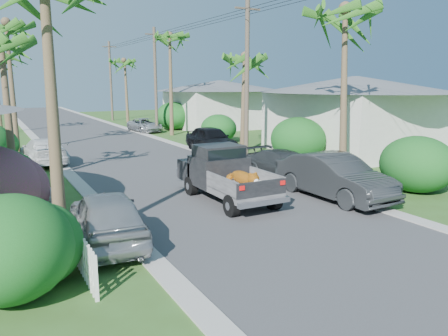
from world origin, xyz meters
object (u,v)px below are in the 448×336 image
palm_r_b (244,57)px  utility_pole_d (111,81)px  parked_car_ln (107,217)px  palm_r_a (348,10)px  parked_car_rm (286,167)px  house_right_near (353,117)px  house_right_far (220,106)px  utility_pole_b (247,79)px  palm_l_b (1,39)px  parked_car_rn (334,177)px  parked_car_rd (145,125)px  parked_car_lf (44,151)px  palm_l_c (6,23)px  palm_r_d (125,61)px  palm_r_c (170,36)px  utility_pole_c (156,80)px  parked_car_rf (211,139)px  pickup_truck (222,173)px

palm_r_b → utility_pole_d: 28.05m
parked_car_ln → palm_r_a: 13.39m
parked_car_rm → palm_r_b: (2.59, 8.00, 5.26)m
house_right_near → palm_r_b: bearing=154.9°
house_right_far → utility_pole_b: (-7.40, -17.00, 2.48)m
palm_l_b → palm_r_b: size_ratio=1.03×
parked_car_ln → palm_r_b: bearing=-129.5°
parked_car_rn → parked_car_rd: parked_car_rn is taller
parked_car_lf → palm_r_b: (11.60, -1.98, 5.24)m
utility_pole_d → parked_car_rd: bearing=-92.5°
palm_r_a → palm_l_c: bearing=127.6°
parked_car_rn → utility_pole_b: 10.07m
house_right_near → house_right_far: size_ratio=1.00×
palm_r_d → palm_r_c: bearing=-91.2°
palm_r_a → utility_pole_d: utility_pole_d is taller
utility_pole_c → utility_pole_d: same height
parked_car_rn → house_right_far: bearing=69.4°
palm_r_a → palm_r_b: 9.12m
parked_car_rf → palm_r_a: (1.30, -10.32, 6.61)m
parked_car_rd → palm_l_c: (-11.00, -7.47, 7.32)m
pickup_truck → parked_car_rm: pickup_truck is taller
parked_car_rn → parked_car_rm: parked_car_rn is taller
palm_l_c → parked_car_rf: bearing=-27.3°
parked_car_rm → palm_r_a: bearing=-26.6°
palm_r_d → palm_l_b: bearing=-115.4°
pickup_truck → parked_car_lf: size_ratio=1.05×
parked_car_rf → house_right_far: 15.90m
pickup_truck → utility_pole_d: 37.69m
parked_car_rn → parked_car_rd: (1.10, 25.66, -0.25)m
parked_car_ln → pickup_truck: bearing=-147.6°
palm_r_b → utility_pole_c: utility_pole_c is taller
pickup_truck → utility_pole_b: size_ratio=0.57×
house_right_far → parked_car_rf: bearing=-120.3°
parked_car_rf → parked_car_lf: size_ratio=0.98×
parked_car_rn → palm_r_a: (2.40, 2.19, 6.57)m
parked_car_ln → utility_pole_d: 41.33m
parked_car_rf → utility_pole_c: (0.60, 11.68, 3.79)m
house_right_far → utility_pole_d: (-7.40, 13.00, 2.48)m
pickup_truck → palm_r_c: palm_r_c is taller
parked_car_rf → parked_car_rd: 13.16m
parked_car_rf → palm_r_a: 12.32m
palm_r_d → parked_car_rf: bearing=-93.6°
parked_car_rn → parked_car_ln: 8.89m
house_right_near → house_right_far: bearing=90.0°
parked_car_lf → palm_r_c: (11.20, 9.02, 7.40)m
parked_car_rd → house_right_far: house_right_far is taller
parked_car_rf → palm_r_a: size_ratio=0.55×
utility_pole_d → palm_l_b: bearing=-111.8°
palm_r_d → house_right_near: palm_r_d is taller
house_right_far → utility_pole_d: bearing=119.6°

